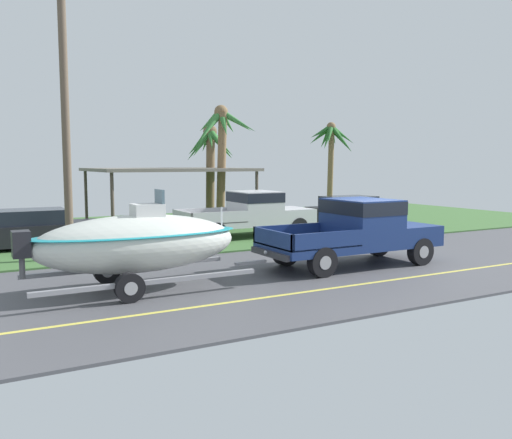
% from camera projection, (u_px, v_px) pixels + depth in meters
% --- Properties ---
extents(ground, '(36.00, 22.00, 0.11)m').
position_uv_depth(ground, '(246.00, 233.00, 23.12)').
color(ground, '#4C4C51').
extents(pickup_truck_towing, '(5.58, 2.11, 1.93)m').
position_uv_depth(pickup_truck_towing, '(360.00, 229.00, 15.70)').
color(pickup_truck_towing, navy).
rests_on(pickup_truck_towing, ground).
extents(boat_on_trailer, '(6.12, 2.27, 2.35)m').
position_uv_depth(boat_on_trailer, '(137.00, 243.00, 12.51)').
color(boat_on_trailer, gray).
rests_on(boat_on_trailer, ground).
extents(parked_pickup_background, '(5.71, 1.99, 1.86)m').
position_uv_depth(parked_pickup_background, '(254.00, 212.00, 21.48)').
color(parked_pickup_background, silver).
rests_on(parked_pickup_background, ground).
extents(parked_sedan_near, '(4.53, 1.83, 1.38)m').
position_uv_depth(parked_sedan_near, '(32.00, 230.00, 18.63)').
color(parked_sedan_near, black).
rests_on(parked_sedan_near, ground).
extents(parked_sedan_far, '(4.35, 1.86, 1.38)m').
position_uv_depth(parked_sedan_far, '(351.00, 211.00, 26.21)').
color(parked_sedan_far, black).
rests_on(parked_sedan_far, ground).
extents(carport_awning, '(7.07, 5.60, 2.75)m').
position_uv_depth(carport_awning, '(169.00, 171.00, 25.02)').
color(carport_awning, '#4C4238').
rests_on(carport_awning, ground).
extents(palm_tree_near_left, '(3.08, 2.80, 5.40)m').
position_uv_depth(palm_tree_near_left, '(331.00, 143.00, 31.91)').
color(palm_tree_near_left, brown).
rests_on(palm_tree_near_left, ground).
extents(palm_tree_near_right, '(2.78, 3.62, 4.93)m').
position_uv_depth(palm_tree_near_right, '(211.00, 150.00, 27.17)').
color(palm_tree_near_right, brown).
rests_on(palm_tree_near_right, ground).
extents(palm_tree_far_left, '(3.03, 3.18, 5.63)m').
position_uv_depth(palm_tree_far_left, '(221.00, 137.00, 24.69)').
color(palm_tree_far_left, brown).
rests_on(palm_tree_far_left, ground).
extents(utility_pole, '(0.24, 1.80, 8.92)m').
position_uv_depth(utility_pole, '(65.00, 107.00, 15.92)').
color(utility_pole, brown).
rests_on(utility_pole, ground).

